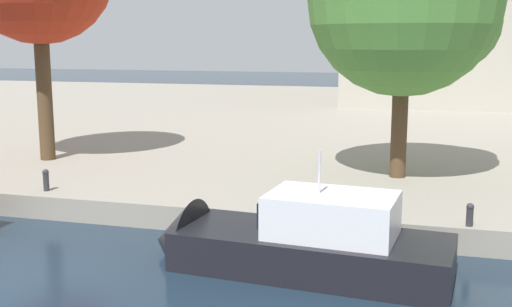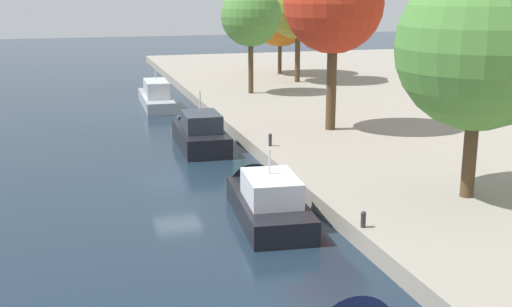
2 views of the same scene
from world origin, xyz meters
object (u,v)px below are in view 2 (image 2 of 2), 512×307
(motor_yacht_1, at_px, (199,135))
(motor_yacht_2, at_px, (265,201))
(tree_1, at_px, (299,3))
(tree_4, at_px, (485,51))
(motor_yacht_0, at_px, (155,98))
(mooring_bollard_2, at_px, (363,219))
(tree_0, at_px, (335,3))
(mooring_bollard_1, at_px, (270,139))
(tree_3, at_px, (278,14))
(tree_2, at_px, (253,17))

(motor_yacht_1, relative_size, motor_yacht_2, 0.98)
(tree_1, height_order, tree_4, tree_1)
(tree_4, bearing_deg, motor_yacht_0, -162.71)
(motor_yacht_0, distance_m, motor_yacht_1, 16.05)
(tree_1, xyz_separation_m, tree_4, (38.39, -5.05, -1.19))
(mooring_bollard_2, xyz_separation_m, tree_0, (-17.94, 6.01, 8.02))
(motor_yacht_0, height_order, tree_4, tree_4)
(tree_1, bearing_deg, mooring_bollard_2, -15.92)
(motor_yacht_1, height_order, mooring_bollard_1, motor_yacht_1)
(mooring_bollard_1, height_order, mooring_bollard_2, mooring_bollard_1)
(mooring_bollard_1, bearing_deg, motor_yacht_0, -168.49)
(motor_yacht_1, bearing_deg, tree_3, -25.67)
(mooring_bollard_2, bearing_deg, tree_1, 164.08)
(motor_yacht_0, bearing_deg, tree_2, -92.00)
(mooring_bollard_2, relative_size, tree_2, 0.07)
(motor_yacht_2, relative_size, mooring_bollard_2, 12.42)
(tree_1, xyz_separation_m, tree_3, (-6.30, -0.13, -1.33))
(motor_yacht_2, bearing_deg, tree_1, -16.78)
(tree_2, distance_m, tree_4, 32.41)
(tree_2, bearing_deg, mooring_bollard_1, -12.78)
(motor_yacht_1, bearing_deg, mooring_bollard_1, -142.31)
(tree_1, bearing_deg, motor_yacht_1, -34.05)
(motor_yacht_0, height_order, mooring_bollard_1, motor_yacht_0)
(tree_3, bearing_deg, mooring_bollard_1, -18.54)
(tree_0, height_order, tree_1, tree_0)
(tree_0, bearing_deg, motor_yacht_1, -97.54)
(tree_2, height_order, tree_4, tree_4)
(motor_yacht_2, height_order, tree_4, tree_4)
(motor_yacht_0, xyz_separation_m, tree_1, (-5.47, 15.30, 8.04))
(tree_0, bearing_deg, tree_1, 166.19)
(motor_yacht_1, xyz_separation_m, motor_yacht_2, (14.35, 0.28, -0.04))
(mooring_bollard_2, relative_size, tree_4, 0.07)
(motor_yacht_1, distance_m, motor_yacht_2, 14.35)
(motor_yacht_1, relative_size, tree_2, 0.88)
(motor_yacht_1, height_order, motor_yacht_2, motor_yacht_1)
(motor_yacht_0, bearing_deg, motor_yacht_1, -175.71)
(motor_yacht_2, bearing_deg, tree_3, -13.62)
(motor_yacht_2, height_order, mooring_bollard_2, motor_yacht_2)
(mooring_bollard_1, xyz_separation_m, mooring_bollard_2, (14.35, -0.53, -0.05))
(mooring_bollard_2, xyz_separation_m, tree_3, (-46.92, 11.45, 6.18))
(tree_2, xyz_separation_m, tree_4, (32.38, 1.42, -0.12))
(mooring_bollard_2, xyz_separation_m, tree_1, (-40.62, 11.59, 7.51))
(mooring_bollard_2, relative_size, tree_0, 0.06)
(tree_0, relative_size, tree_1, 1.01)
(tree_1, bearing_deg, tree_4, -7.49)
(tree_4, bearing_deg, motor_yacht_1, -150.71)
(motor_yacht_2, bearing_deg, mooring_bollard_2, -146.03)
(motor_yacht_2, xyz_separation_m, mooring_bollard_2, (4.77, 2.65, 0.55))
(motor_yacht_2, xyz_separation_m, tree_2, (-29.83, 7.78, 6.99))
(tree_1, xyz_separation_m, tree_2, (6.02, -6.46, -1.08))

